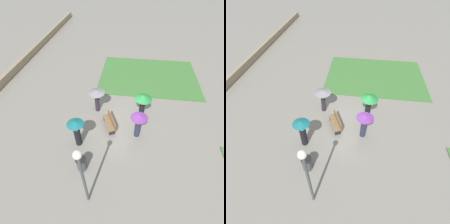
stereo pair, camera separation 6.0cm
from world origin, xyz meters
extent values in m
plane|color=gray|center=(0.00, 0.00, 0.00)|extent=(90.00, 90.00, 0.00)
cube|color=#427A38|center=(-5.97, 1.57, 0.03)|extent=(6.22, 8.55, 0.06)
cube|color=brown|center=(0.49, -1.13, 0.42)|extent=(1.57, 1.01, 0.05)
cube|color=brown|center=(0.41, -0.96, 0.68)|extent=(1.42, 0.67, 0.45)
cube|color=#232326|center=(-0.12, -1.40, 0.20)|extent=(0.23, 0.38, 0.40)
cube|color=#232326|center=(1.10, -0.86, 0.20)|extent=(0.23, 0.38, 0.40)
cylinder|color=#474C51|center=(5.10, -1.47, 1.84)|extent=(0.12, 0.12, 3.69)
sphere|color=white|center=(5.10, -1.47, 3.85)|extent=(0.32, 0.32, 0.32)
cylinder|color=#4C4C51|center=(3.58, -2.14, 0.44)|extent=(0.51, 0.51, 0.88)
cylinder|color=black|center=(3.58, -2.14, 0.89)|extent=(0.55, 0.55, 0.03)
cylinder|color=#2D2333|center=(-1.00, -2.16, 0.51)|extent=(0.42, 0.42, 1.02)
sphere|color=#997051|center=(-1.00, -2.16, 1.13)|extent=(0.21, 0.21, 0.21)
cylinder|color=#4C4C4F|center=(-1.00, -2.16, 1.41)|extent=(0.02, 0.02, 0.35)
cone|color=gray|center=(-1.00, -2.16, 1.68)|extent=(1.12, 1.12, 0.20)
cylinder|color=#282D47|center=(0.94, 0.69, 0.49)|extent=(0.46, 0.46, 0.99)
sphere|color=brown|center=(0.94, 0.69, 1.10)|extent=(0.22, 0.22, 0.22)
cylinder|color=#4C4C4F|center=(0.94, 0.69, 1.39)|extent=(0.02, 0.02, 0.35)
cone|color=#703389|center=(0.94, 0.69, 1.67)|extent=(1.01, 1.01, 0.20)
cylinder|color=black|center=(-0.64, 0.91, 0.56)|extent=(0.49, 0.49, 1.13)
sphere|color=brown|center=(-0.64, 0.91, 1.23)|extent=(0.20, 0.20, 0.20)
cylinder|color=#4C4C4F|center=(-0.64, 0.91, 1.50)|extent=(0.02, 0.02, 0.35)
cone|color=#237A38|center=(-0.64, 0.91, 1.81)|extent=(1.12, 1.12, 0.26)
cylinder|color=black|center=(2.02, -2.74, 0.58)|extent=(0.53, 0.53, 1.17)
sphere|color=#997051|center=(2.02, -2.74, 1.28)|extent=(0.22, 0.22, 0.22)
cylinder|color=#4C4C4F|center=(2.02, -2.74, 1.56)|extent=(0.02, 0.02, 0.35)
cone|color=#197075|center=(2.02, -2.74, 1.84)|extent=(0.95, 0.95, 0.20)
camera|label=1|loc=(7.99, 0.02, 8.73)|focal=28.00mm
camera|label=2|loc=(7.98, 0.08, 8.73)|focal=28.00mm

